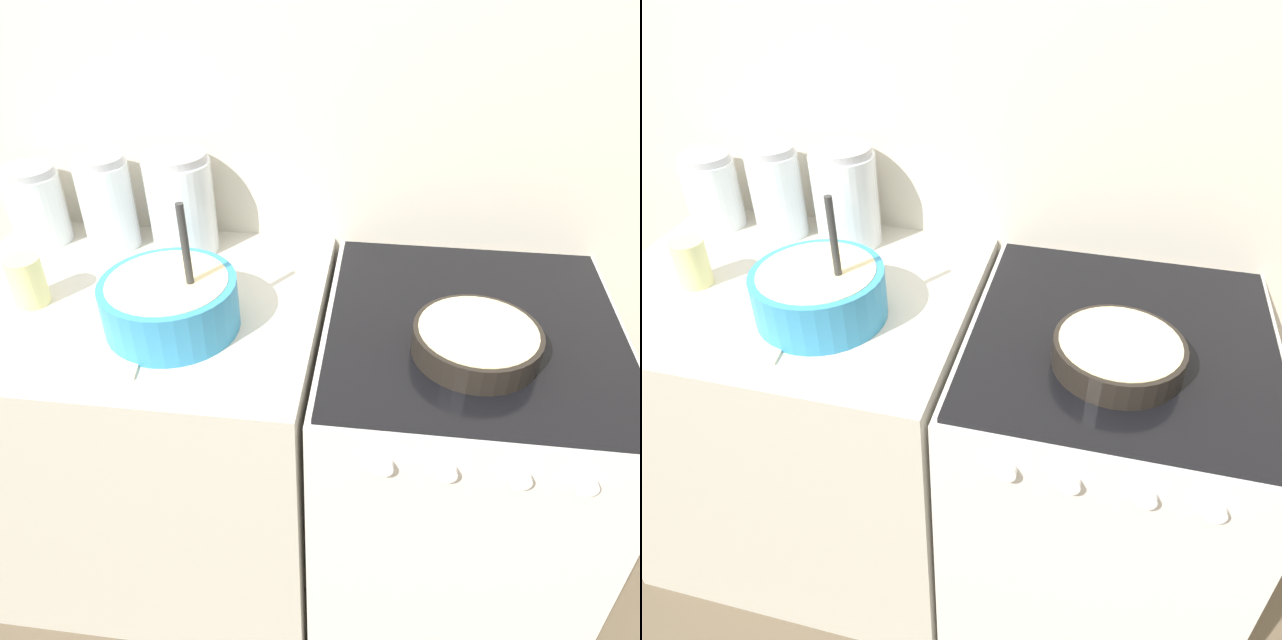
{
  "view_description": "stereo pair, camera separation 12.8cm",
  "coord_description": "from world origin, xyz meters",
  "views": [
    {
      "loc": [
        0.14,
        -0.78,
        1.69
      ],
      "look_at": [
        0.01,
        0.25,
        0.93
      ],
      "focal_mm": 35.0,
      "sensor_mm": 36.0,
      "label": 1
    },
    {
      "loc": [
        0.27,
        -0.75,
        1.69
      ],
      "look_at": [
        0.01,
        0.25,
        0.93
      ],
      "focal_mm": 35.0,
      "sensor_mm": 36.0,
      "label": 2
    }
  ],
  "objects": [
    {
      "name": "wall_back",
      "position": [
        0.0,
        0.72,
        1.2
      ],
      "size": [
        4.75,
        0.05,
        2.4
      ],
      "color": "beige",
      "rests_on": "ground_plane"
    },
    {
      "name": "countertop_cabinet",
      "position": [
        -0.44,
        0.35,
        0.44
      ],
      "size": [
        0.88,
        0.69,
        0.88
      ],
      "color": "beige",
      "rests_on": "ground_plane"
    },
    {
      "name": "stove",
      "position": [
        0.34,
        0.35,
        0.44
      ],
      "size": [
        0.65,
        0.71,
        0.88
      ],
      "color": "white",
      "rests_on": "ground_plane"
    },
    {
      "name": "mixing_bowl",
      "position": [
        -0.3,
        0.26,
        0.95
      ],
      "size": [
        0.29,
        0.29,
        0.29
      ],
      "color": "#338CBF",
      "rests_on": "countertop_cabinet"
    },
    {
      "name": "baking_pan",
      "position": [
        0.33,
        0.24,
        0.92
      ],
      "size": [
        0.26,
        0.26,
        0.06
      ],
      "color": "black",
      "rests_on": "stove"
    },
    {
      "name": "storage_jar_left",
      "position": [
        -0.76,
        0.59,
        0.97
      ],
      "size": [
        0.14,
        0.14,
        0.2
      ],
      "color": "silver",
      "rests_on": "countertop_cabinet"
    },
    {
      "name": "storage_jar_middle",
      "position": [
        -0.57,
        0.59,
        0.99
      ],
      "size": [
        0.13,
        0.13,
        0.24
      ],
      "color": "silver",
      "rests_on": "countertop_cabinet"
    },
    {
      "name": "storage_jar_right",
      "position": [
        -0.38,
        0.59,
        0.99
      ],
      "size": [
        0.16,
        0.16,
        0.26
      ],
      "color": "silver",
      "rests_on": "countertop_cabinet"
    },
    {
      "name": "tin_can",
      "position": [
        -0.65,
        0.31,
        0.94
      ],
      "size": [
        0.08,
        0.08,
        0.11
      ],
      "color": "beige",
      "rests_on": "countertop_cabinet"
    },
    {
      "name": "recipe_page",
      "position": [
        -0.46,
        0.2,
        0.89
      ],
      "size": [
        0.26,
        0.31,
        0.01
      ],
      "color": "beige",
      "rests_on": "countertop_cabinet"
    }
  ]
}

